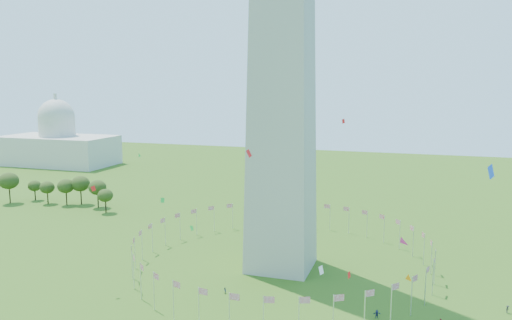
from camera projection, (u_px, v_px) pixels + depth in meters
The scene contains 4 objects.
flag_ring at pixel (281, 251), 137.45m from camera, with size 80.24×80.24×9.00m.
capitol_building at pixel (57, 128), 311.58m from camera, with size 70.00×35.00×46.00m, color beige, non-canonical shape.
kites_aloft at pixel (301, 220), 109.57m from camera, with size 107.92×78.85×35.84m.
tree_line_west at pixel (59, 192), 208.03m from camera, with size 55.53×15.59×12.91m.
Camera 1 is at (33.92, -77.87, 50.02)m, focal length 35.00 mm.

